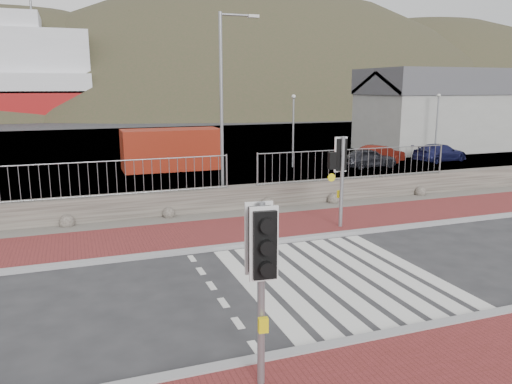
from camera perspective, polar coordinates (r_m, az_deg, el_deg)
name	(u,v)px	position (r m, az deg, el deg)	size (l,w,h in m)	color
ground	(336,277)	(12.49, 9.09, -9.56)	(220.00, 220.00, 0.00)	#28282B
sidewalk_far	(268,227)	(16.34, 1.41, -4.07)	(40.00, 3.00, 0.08)	maroon
kerb_near	(414,330)	(10.20, 17.58, -14.82)	(40.00, 0.25, 0.12)	gray
kerb_far	(287,240)	(15.01, 3.51, -5.51)	(40.00, 0.25, 0.12)	gray
zebra_crossing	(336,277)	(12.49, 9.09, -9.53)	(4.62, 5.60, 0.01)	silver
gravel_strip	(248,213)	(18.15, -0.91, -2.47)	(40.00, 1.50, 0.06)	#59544C
stone_wall	(241,198)	(18.79, -1.72, -0.66)	(40.00, 0.60, 0.90)	#48413B
railing	(242,162)	(18.40, -1.59, 3.42)	(18.07, 0.07, 1.22)	gray
quay	(155,148)	(38.71, -11.43, 4.96)	(120.00, 40.00, 0.50)	#4C4C4F
water	(116,120)	(73.37, -15.70, 7.95)	(220.00, 50.00, 0.05)	#3F4C54
harbor_building	(445,109)	(39.58, 20.80, 8.84)	(12.20, 6.20, 5.80)	#9E9E99
hills_backdrop	(147,227)	(102.58, -12.37, -3.95)	(254.00, 90.00, 100.00)	#313721
traffic_signal_near	(261,257)	(7.32, 0.60, -7.44)	(0.44, 0.29, 2.94)	gray
traffic_signal_far	(341,163)	(16.11, 9.73, 3.33)	(0.71, 0.27, 3.01)	gray
streetlight	(225,100)	(18.99, -3.61, 10.43)	(1.53, 0.21, 7.20)	gray
shipping_container	(172,149)	(28.33, -9.63, 4.83)	(5.39, 2.25, 2.25)	maroon
car_a	(369,158)	(29.30, 12.74, 3.81)	(1.31, 3.24, 1.11)	black
car_b	(379,154)	(30.95, 13.92, 4.19)	(1.18, 3.39, 1.12)	#50120B
car_c	(440,153)	(33.00, 20.26, 4.24)	(1.53, 3.76, 1.09)	#151742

